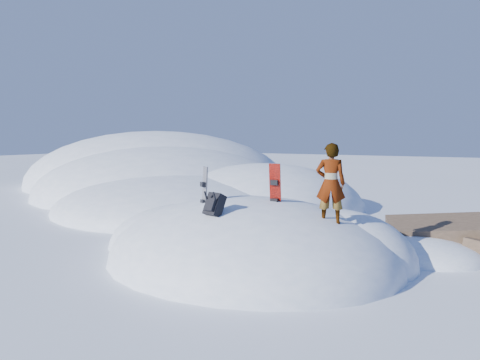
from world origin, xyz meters
The scene contains 9 objects.
ground centered at (0.00, 0.00, 0.00)m, with size 120.00×120.00×0.00m, color white.
snow_mound centered at (-0.17, 0.24, 0.00)m, with size 8.00×6.00×3.00m.
snow_ridge centered at (-10.43, 9.85, 0.00)m, with size 21.50×18.50×6.40m.
rock_outcrop centered at (3.72, 3.01, 0.01)m, with size 4.68×4.41×1.68m.
snowboard_red centered at (0.64, -0.04, 1.63)m, with size 0.27×0.21×1.39m.
snowboard_dark centered at (-0.87, -0.63, 1.57)m, with size 0.26×0.25×1.33m.
backpack centered at (-0.06, -1.44, 1.52)m, with size 0.40×0.50×0.56m.
gear_pile centered at (-2.34, -0.86, 0.11)m, with size 0.84×0.64×0.22m.
person centered at (2.00, -0.28, 1.96)m, with size 0.60×0.39×1.63m, color slate.
Camera 1 is at (5.14, -9.32, 2.92)m, focal length 35.00 mm.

